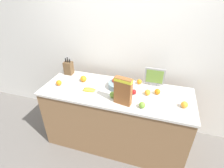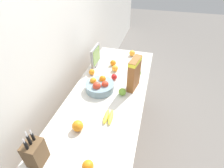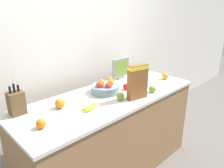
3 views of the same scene
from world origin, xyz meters
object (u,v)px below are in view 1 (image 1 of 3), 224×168
orange_by_cereal (148,92)px  orange_near_bowl (139,82)px  knife_block (69,68)px  banana_bunch (89,90)px  orange_mid_right (184,105)px  orange_back_center (59,83)px  orange_mid_left (157,92)px  cereal_box (123,90)px  small_monitor (155,77)px  apple_leftmost (134,92)px  apple_near_bananas (142,105)px  apple_rear (112,95)px  orange_front_center (83,79)px  fruit_bowl (119,84)px

orange_by_cereal → orange_near_bowl: bearing=121.1°
knife_block → banana_bunch: size_ratio=1.82×
orange_mid_right → knife_block: bearing=167.9°
orange_back_center → orange_near_bowl: (1.04, 0.36, -0.00)m
knife_block → orange_back_center: size_ratio=4.09×
orange_mid_left → orange_near_bowl: bearing=144.7°
cereal_box → banana_bunch: (-0.48, 0.13, -0.16)m
orange_mid_right → small_monitor: bearing=134.5°
apple_leftmost → knife_block: bearing=166.3°
small_monitor → apple_near_bananas: small_monitor is taller
apple_rear → orange_front_center: (-0.50, 0.25, 0.01)m
orange_mid_right → orange_near_bowl: bearing=147.2°
orange_near_bowl → orange_mid_left: bearing=-35.3°
small_monitor → orange_mid_right: bearing=-45.5°
apple_rear → orange_near_bowl: (0.26, 0.41, -0.00)m
banana_bunch → fruit_bowl: bearing=28.8°
banana_bunch → orange_by_cereal: (0.73, 0.13, 0.02)m
knife_block → orange_mid_left: 1.35m
apple_leftmost → orange_mid_left: (0.28, 0.09, 0.00)m
apple_near_bananas → orange_near_bowl: apple_near_bananas is taller
fruit_bowl → apple_rear: (-0.02, -0.24, -0.01)m
orange_by_cereal → banana_bunch: bearing=-169.9°
apple_rear → orange_by_cereal: (0.41, 0.18, -0.00)m
fruit_bowl → apple_rear: 0.24m
knife_block → fruit_bowl: knife_block is taller
orange_mid_left → orange_by_cereal: size_ratio=0.99×
banana_bunch → small_monitor: bearing=26.1°
apple_near_bananas → apple_rear: 0.39m
apple_near_bananas → apple_rear: size_ratio=0.97×
orange_mid_left → orange_near_bowl: size_ratio=1.07×
cereal_box → orange_by_cereal: bearing=56.5°
fruit_bowl → banana_bunch: fruit_bowl is taller
cereal_box → banana_bunch: cereal_box is taller
orange_by_cereal → orange_mid_right: size_ratio=0.94×
banana_bunch → orange_mid_left: bearing=12.2°
knife_block → orange_near_bowl: knife_block is taller
orange_back_center → orange_near_bowl: size_ratio=1.11×
fruit_bowl → banana_bunch: size_ratio=1.70×
cereal_box → orange_front_center: bearing=164.3°
banana_bunch → orange_front_center: orange_front_center is taller
small_monitor → cereal_box: (-0.31, -0.51, 0.05)m
apple_rear → orange_front_center: size_ratio=0.84×
orange_by_cereal → orange_near_bowl: (-0.14, 0.24, -0.00)m
banana_bunch → orange_near_bowl: orange_near_bowl is taller
orange_near_bowl → apple_near_bananas: bearing=-77.0°
fruit_bowl → cereal_box: bearing=-68.3°
apple_rear → orange_back_center: same height
orange_back_center → orange_mid_right: 1.61m
cereal_box → orange_mid_right: 0.71m
knife_block → orange_near_bowl: 1.08m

